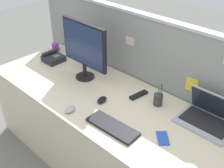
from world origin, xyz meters
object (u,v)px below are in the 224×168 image
at_px(computer_mouse_left_hand, 70,109).
at_px(pen_cup, 158,99).
at_px(desk_phone, 53,58).
at_px(tv_remote, 139,95).
at_px(desktop_monitor, 84,47).
at_px(computer_mouse_right_hand, 102,100).
at_px(coffee_mug, 56,47).
at_px(cell_phone_white_slab, 187,168).
at_px(cell_phone_blue_case, 163,138).
at_px(keyboard_main, 112,127).
at_px(laptop, 208,116).

relative_size(computer_mouse_left_hand, pen_cup, 0.56).
distance_m(desk_phone, tv_remote, 1.01).
xyz_separation_m(computer_mouse_left_hand, pen_cup, (0.42, 0.52, 0.03)).
xyz_separation_m(desktop_monitor, pen_cup, (0.71, 0.11, -0.25)).
height_order(desk_phone, computer_mouse_right_hand, desk_phone).
relative_size(desktop_monitor, coffee_mug, 4.63).
distance_m(desk_phone, cell_phone_white_slab, 1.71).
bearing_deg(cell_phone_white_slab, tv_remote, -170.09).
height_order(cell_phone_white_slab, tv_remote, tv_remote).
relative_size(pen_cup, coffee_mug, 1.63).
bearing_deg(desk_phone, cell_phone_blue_case, -6.76).
distance_m(desktop_monitor, cell_phone_white_slab, 1.28).
height_order(keyboard_main, cell_phone_blue_case, keyboard_main).
xyz_separation_m(desk_phone, cell_phone_white_slab, (1.68, -0.28, -0.03)).
bearing_deg(computer_mouse_left_hand, keyboard_main, -2.06).
relative_size(laptop, keyboard_main, 0.97).
distance_m(laptop, computer_mouse_left_hand, 1.00).
xyz_separation_m(computer_mouse_left_hand, tv_remote, (0.24, 0.51, -0.01)).
xyz_separation_m(keyboard_main, computer_mouse_left_hand, (-0.36, -0.08, 0.01)).
bearing_deg(computer_mouse_right_hand, tv_remote, 43.61).
relative_size(keyboard_main, pen_cup, 2.15).
bearing_deg(pen_cup, keyboard_main, -98.27).
distance_m(laptop, coffee_mug, 1.73).
xyz_separation_m(pen_cup, coffee_mug, (-1.35, 0.04, -0.00)).
height_order(desk_phone, coffee_mug, desk_phone).
bearing_deg(cell_phone_white_slab, cell_phone_blue_case, -164.41).
bearing_deg(coffee_mug, cell_phone_blue_case, -11.49).
xyz_separation_m(desk_phone, keyboard_main, (1.12, -0.32, -0.02)).
xyz_separation_m(cell_phone_blue_case, tv_remote, (-0.43, 0.28, 0.01)).
relative_size(desk_phone, coffee_mug, 1.63).
height_order(pen_cup, tv_remote, pen_cup).
bearing_deg(pen_cup, coffee_mug, 178.45).
height_order(keyboard_main, cell_phone_white_slab, keyboard_main).
relative_size(desktop_monitor, keyboard_main, 1.32).
distance_m(desktop_monitor, laptop, 1.13).
xyz_separation_m(pen_cup, tv_remote, (-0.18, -0.01, -0.04)).
height_order(laptop, pen_cup, laptop).
distance_m(desk_phone, keyboard_main, 1.16).
distance_m(keyboard_main, pen_cup, 0.45).
xyz_separation_m(computer_mouse_left_hand, cell_phone_white_slab, (0.92, 0.12, -0.01)).
xyz_separation_m(pen_cup, cell_phone_blue_case, (0.25, -0.29, -0.04)).
height_order(pen_cup, cell_phone_blue_case, pen_cup).
relative_size(laptop, computer_mouse_left_hand, 3.75).
distance_m(cell_phone_white_slab, cell_phone_blue_case, 0.28).
xyz_separation_m(computer_mouse_right_hand, pen_cup, (0.34, 0.27, 0.03)).
relative_size(computer_mouse_right_hand, coffee_mug, 0.91).
distance_m(pen_cup, cell_phone_blue_case, 0.38).
bearing_deg(desk_phone, desktop_monitor, 1.54).
bearing_deg(laptop, cell_phone_white_slab, -75.46).
xyz_separation_m(keyboard_main, cell_phone_white_slab, (0.56, 0.04, -0.01)).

